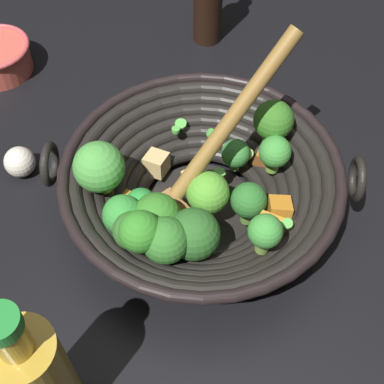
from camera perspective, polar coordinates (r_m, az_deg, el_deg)
The scene contains 4 objects.
ground_plane at distance 0.70m, azimuth 0.94°, elevation -1.91°, with size 4.00×4.00×0.00m, color black.
wok at distance 0.65m, azimuth 0.73°, elevation 0.63°, with size 0.36×0.34×0.22m.
cooking_oil_bottle at distance 0.53m, azimuth -15.74°, elevation -18.22°, with size 0.06×0.06×0.21m.
garlic_bulb at distance 0.75m, azimuth -17.54°, elevation 3.01°, with size 0.04×0.04×0.04m, color silver.
Camera 1 is at (0.14, -0.37, 0.57)m, focal length 51.09 mm.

